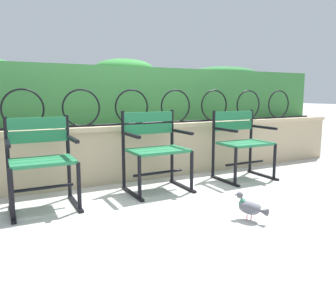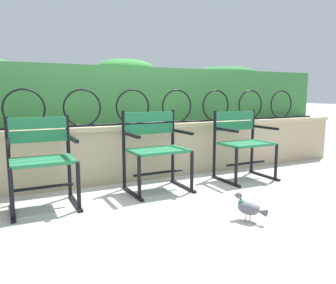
{
  "view_description": "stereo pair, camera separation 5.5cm",
  "coord_description": "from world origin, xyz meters",
  "px_view_note": "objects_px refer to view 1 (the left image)",
  "views": [
    {
      "loc": [
        -1.5,
        -2.79,
        1.03
      ],
      "look_at": [
        0.0,
        0.11,
        0.55
      ],
      "focal_mm": 35.07,
      "sensor_mm": 36.0,
      "label": 1
    },
    {
      "loc": [
        -1.45,
        -2.81,
        1.03
      ],
      "look_at": [
        0.0,
        0.11,
        0.55
      ],
      "focal_mm": 35.07,
      "sensor_mm": 36.0,
      "label": 2
    }
  ],
  "objects_px": {
    "pigeon_near_chairs": "(250,207)",
    "park_chair_right": "(241,141)",
    "park_chair_left": "(41,158)",
    "park_chair_centre": "(155,147)"
  },
  "relations": [
    {
      "from": "park_chair_centre",
      "to": "pigeon_near_chairs",
      "type": "distance_m",
      "value": 1.26
    },
    {
      "from": "park_chair_left",
      "to": "park_chair_right",
      "type": "relative_size",
      "value": 1.0
    },
    {
      "from": "park_chair_left",
      "to": "pigeon_near_chairs",
      "type": "relative_size",
      "value": 2.97
    },
    {
      "from": "pigeon_near_chairs",
      "to": "park_chair_right",
      "type": "bearing_deg",
      "value": 53.48
    },
    {
      "from": "park_chair_centre",
      "to": "park_chair_right",
      "type": "height_order",
      "value": "park_chair_centre"
    },
    {
      "from": "park_chair_left",
      "to": "park_chair_right",
      "type": "distance_m",
      "value": 2.3
    },
    {
      "from": "park_chair_left",
      "to": "park_chair_right",
      "type": "xyz_separation_m",
      "value": [
        2.3,
        0.01,
        0.01
      ]
    },
    {
      "from": "park_chair_centre",
      "to": "park_chair_left",
      "type": "bearing_deg",
      "value": -177.91
    },
    {
      "from": "park_chair_left",
      "to": "pigeon_near_chairs",
      "type": "distance_m",
      "value": 1.88
    },
    {
      "from": "park_chair_right",
      "to": "park_chair_left",
      "type": "bearing_deg",
      "value": -179.69
    }
  ]
}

